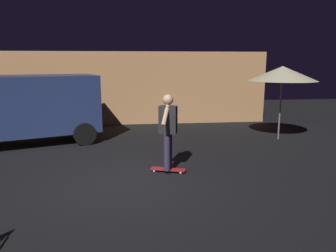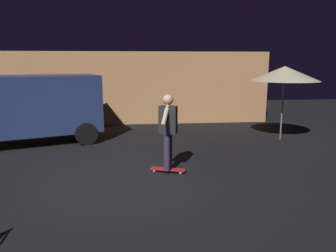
{
  "view_description": "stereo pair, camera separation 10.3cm",
  "coord_description": "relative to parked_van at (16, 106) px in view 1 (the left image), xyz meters",
  "views": [
    {
      "loc": [
        0.25,
        -6.09,
        2.42
      ],
      "look_at": [
        1.04,
        0.75,
        1.05
      ],
      "focal_mm": 34.47,
      "sensor_mm": 36.0,
      "label": 1
    },
    {
      "loc": [
        0.35,
        -6.1,
        2.42
      ],
      "look_at": [
        1.04,
        0.75,
        1.05
      ],
      "focal_mm": 34.47,
      "sensor_mm": 36.0,
      "label": 2
    }
  ],
  "objects": [
    {
      "name": "low_building",
      "position": [
        2.78,
        4.95,
        0.25
      ],
      "size": [
        12.0,
        4.42,
        2.82
      ],
      "color": "tan",
      "rests_on": "ground_plane"
    },
    {
      "name": "ground_plane",
      "position": [
        3.13,
        -3.77,
        -1.16
      ],
      "size": [
        28.0,
        28.0,
        0.0
      ],
      "primitive_type": "plane",
      "color": "black"
    },
    {
      "name": "skater",
      "position": [
        4.17,
        -3.02,
        -0.12
      ],
      "size": [
        0.43,
        0.96,
        1.67
      ],
      "color": "#382D4C",
      "rests_on": "skateboard_ridden"
    },
    {
      "name": "parked_van",
      "position": [
        0.0,
        0.0,
        0.0
      ],
      "size": [
        4.97,
        3.47,
        2.03
      ],
      "color": "navy",
      "rests_on": "ground_plane"
    },
    {
      "name": "skateboard_ridden",
      "position": [
        4.17,
        -3.02,
        -1.11
      ],
      "size": [
        0.8,
        0.44,
        0.07
      ],
      "color": "#AD1E23",
      "rests_on": "ground_plane"
    },
    {
      "name": "patio_umbrella",
      "position": [
        8.03,
        -0.28,
        0.91
      ],
      "size": [
        2.1,
        2.1,
        2.3
      ],
      "color": "slate",
      "rests_on": "ground_plane"
    }
  ]
}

